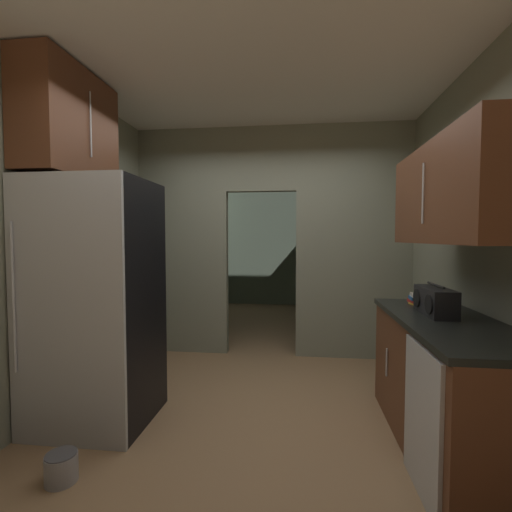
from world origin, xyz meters
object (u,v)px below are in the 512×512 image
dishwasher (422,421)px  book_stack (418,299)px  refrigerator (96,302)px  boombox (435,301)px  paint_can (61,468)px

dishwasher → book_stack: size_ratio=4.86×
refrigerator → dishwasher: bearing=-14.0°
refrigerator → dishwasher: size_ratio=2.25×
refrigerator → boombox: bearing=1.2°
dishwasher → boombox: (0.27, 0.61, 0.57)m
refrigerator → boombox: (2.53, 0.05, 0.05)m
refrigerator → boombox: refrigerator is taller
dishwasher → paint_can: size_ratio=4.57×
book_stack → refrigerator: bearing=-170.3°
refrigerator → paint_can: (0.18, -0.71, -0.86)m
book_stack → paint_can: 2.75m
boombox → book_stack: 0.38m
book_stack → paint_can: bearing=-154.1°
boombox → paint_can: 2.63m
book_stack → paint_can: (-2.35, -1.14, -0.86)m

